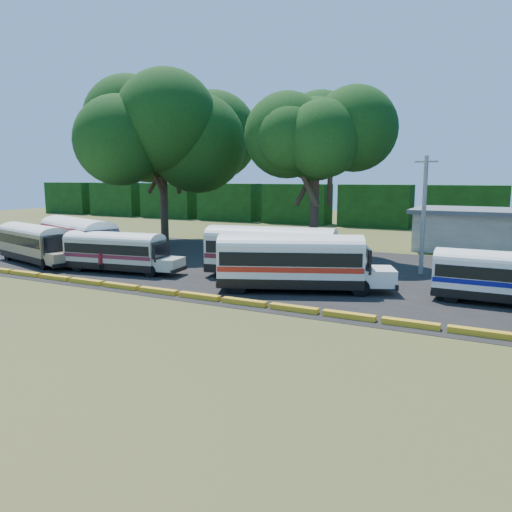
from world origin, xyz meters
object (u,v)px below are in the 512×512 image
at_px(bus_white_red, 294,259).
at_px(tree_west, 162,129).
at_px(bus_beige, 34,241).
at_px(bus_red, 79,237).
at_px(bus_cream_west, 117,250).

bearing_deg(bus_white_red, tree_west, 123.42).
distance_m(bus_white_red, tree_west, 26.56).
height_order(bus_white_red, tree_west, tree_west).
height_order(bus_beige, bus_white_red, bus_white_red).
xyz_separation_m(bus_red, bus_cream_west, (5.86, -1.94, -0.41)).
relative_size(bus_red, tree_west, 0.68).
distance_m(bus_cream_west, tree_west, 18.40).
relative_size(bus_red, bus_cream_west, 1.22).
relative_size(bus_cream_west, tree_west, 0.56).
bearing_deg(bus_red, bus_white_red, 15.25).
relative_size(bus_cream_west, bus_white_red, 0.85).
height_order(bus_red, bus_cream_west, bus_red).
bearing_deg(tree_west, bus_cream_west, -65.65).
relative_size(bus_red, bus_white_red, 1.04).
relative_size(bus_beige, bus_cream_west, 1.06).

